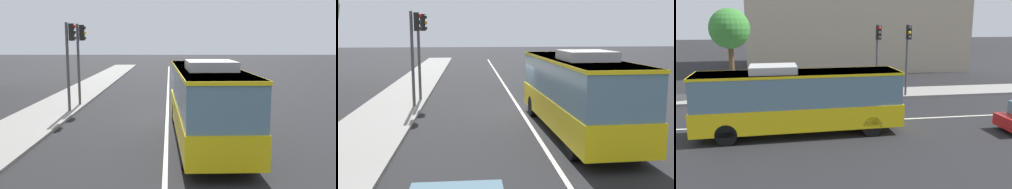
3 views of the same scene
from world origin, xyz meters
TOP-DOWN VIEW (x-y plane):
  - ground_plane at (0.00, 0.00)m, footprint 160.00×160.00m
  - sidewalk_kerb at (0.00, 6.92)m, footprint 80.00×3.34m
  - lane_centre_line at (0.00, 0.00)m, footprint 76.00×0.16m
  - transit_bus at (-3.81, -1.65)m, footprint 10.08×2.86m
  - sedan_red at (8.41, -3.15)m, footprint 4.53×1.89m
  - traffic_light_near_corner at (1.99, 5.54)m, footprint 0.34×0.62m
  - traffic_light_mid_block at (4.15, 5.46)m, footprint 0.32×0.62m

SIDE VIEW (x-z plane):
  - ground_plane at x=0.00m, z-range 0.00..0.00m
  - lane_centre_line at x=0.00m, z-range 0.00..0.01m
  - sidewalk_kerb at x=0.00m, z-range 0.00..0.14m
  - sedan_red at x=8.41m, z-range -0.01..1.46m
  - transit_bus at x=-3.81m, z-range 0.08..3.54m
  - traffic_light_near_corner at x=1.99m, z-range 0.96..6.16m
  - traffic_light_mid_block at x=4.15m, z-range 0.96..6.16m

